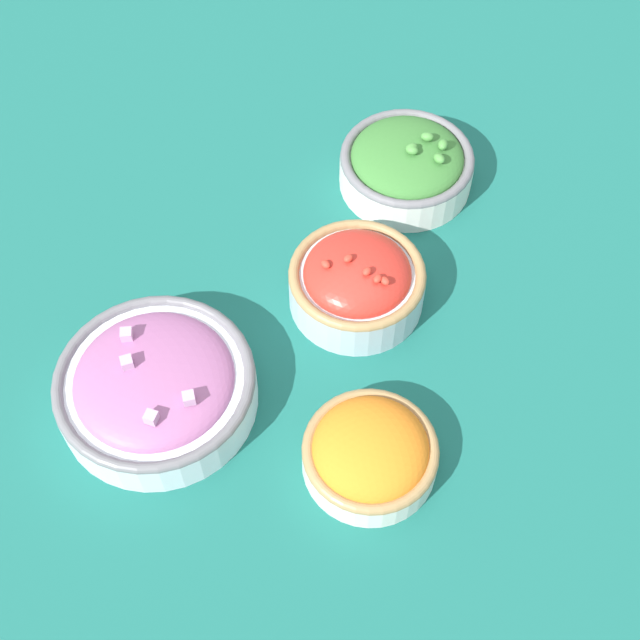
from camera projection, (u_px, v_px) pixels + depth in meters
The scene contains 5 objects.
ground_plane at pixel (320, 335), 0.96m from camera, with size 3.00×3.00×0.00m, color #196056.
bowl_cherry_tomatoes at pixel (357, 281), 0.96m from camera, with size 0.15×0.15×0.08m.
bowl_red_onion at pixel (156, 386), 0.89m from camera, with size 0.20×0.20×0.07m.
bowl_broccoli at pixel (407, 164), 1.06m from camera, with size 0.16×0.16×0.07m.
bowl_carrots at pixel (370, 452), 0.86m from camera, with size 0.13×0.13×0.06m.
Camera 1 is at (0.27, 0.44, 0.81)m, focal length 50.00 mm.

